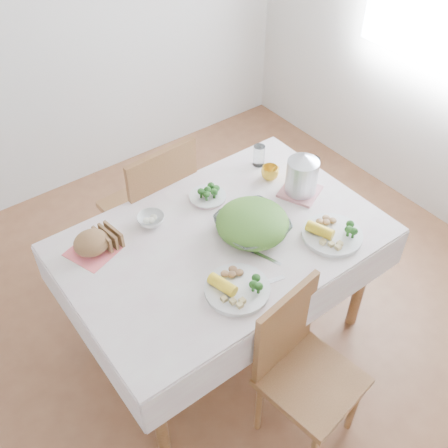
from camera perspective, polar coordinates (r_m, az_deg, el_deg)
floor at (r=3.07m, az=-0.07°, el=-11.57°), size 3.60×3.60×0.00m
dining_table at (r=2.78m, az=-0.08°, el=-7.11°), size 1.40×0.90×0.75m
tablecloth at (r=2.50m, az=-0.09°, el=-1.51°), size 1.50×1.00×0.01m
chair_near at (r=2.41m, az=9.67°, el=-16.05°), size 0.44×0.44×0.87m
chair_far at (r=3.12m, az=-8.27°, el=1.65°), size 0.46×0.46×0.98m
salad_bowl at (r=2.49m, az=3.09°, el=-0.29°), size 0.35×0.35×0.08m
dinner_plate_left at (r=2.26m, az=1.44°, el=-7.13°), size 0.31×0.31×0.02m
dinner_plate_right at (r=2.54m, az=11.68°, el=-1.19°), size 0.29×0.29×0.02m
broccoli_plate at (r=2.70m, az=-1.79°, el=3.01°), size 0.25×0.25×0.02m
napkin at (r=2.50m, az=-14.03°, el=-2.83°), size 0.26×0.26×0.00m
bread_loaf at (r=2.46m, az=-14.24°, el=-1.92°), size 0.21×0.20×0.10m
fruit_bowl at (r=2.57m, az=-7.95°, el=0.48°), size 0.18×0.18×0.04m
yellow_mug at (r=2.82m, az=5.02°, el=5.58°), size 0.10×0.10×0.07m
glass_tumbler at (r=2.90m, az=3.83°, el=7.51°), size 0.08×0.08×0.12m
pink_tray at (r=2.76m, az=8.26°, el=3.53°), size 0.25×0.25×0.02m
electric_kettle at (r=2.69m, az=8.49°, el=5.38°), size 0.18×0.18×0.23m
fork_left at (r=2.40m, az=4.50°, el=-3.62°), size 0.07×0.16×0.00m
fork_right at (r=2.54m, az=5.25°, el=-0.57°), size 0.17×0.18×0.00m
knife at (r=2.30m, az=4.35°, el=-6.50°), size 0.20×0.07×0.00m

